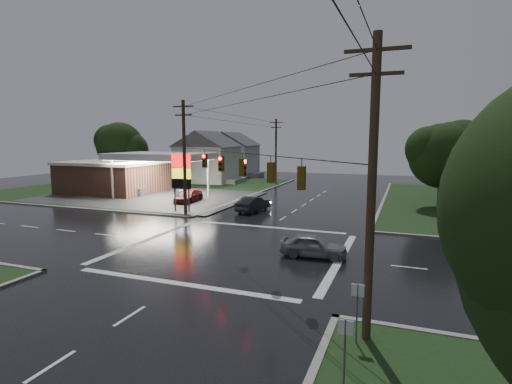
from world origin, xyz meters
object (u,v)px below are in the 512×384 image
(utility_pole_nw, at_px, (184,156))
(utility_pole_n, at_px, (276,150))
(house_near, at_px, (207,156))
(house_far, at_px, (231,153))
(gas_station, at_px, (120,174))
(car_pump, at_px, (189,196))
(car_crossing, at_px, (314,246))
(tree_ne_far, at_px, (462,148))
(car_north, at_px, (253,204))
(tree_ne_near, at_px, (444,156))
(tree_nw_behind, at_px, (121,146))
(utility_pole_se, at_px, (372,187))
(pylon_sign, at_px, (181,172))

(utility_pole_nw, bearing_deg, utility_pole_n, 90.00)
(utility_pole_n, relative_size, house_near, 0.95)
(utility_pole_n, distance_m, house_far, 16.00)
(gas_station, height_order, car_pump, gas_station)
(utility_pole_nw, distance_m, car_crossing, 18.25)
(tree_ne_far, distance_m, car_north, 29.95)
(house_near, relative_size, tree_ne_near, 1.23)
(car_pump, bearing_deg, tree_ne_far, 26.12)
(utility_pole_n, relative_size, house_far, 0.95)
(utility_pole_nw, height_order, tree_nw_behind, utility_pole_nw)
(gas_station, relative_size, car_crossing, 6.28)
(house_near, bearing_deg, car_north, -52.99)
(car_crossing, bearing_deg, tree_ne_near, -25.25)
(utility_pole_se, relative_size, tree_ne_near, 1.22)
(utility_pole_n, xyz_separation_m, tree_ne_far, (26.65, -4.01, 0.71))
(pylon_sign, height_order, house_near, house_near)
(pylon_sign, xyz_separation_m, utility_pole_nw, (1.00, -1.00, 1.71))
(gas_station, relative_size, utility_pole_nw, 2.38)
(house_near, bearing_deg, gas_station, -106.17)
(pylon_sign, xyz_separation_m, tree_ne_far, (27.65, 23.49, 2.17))
(house_near, bearing_deg, pylon_sign, -67.72)
(utility_pole_nw, relative_size, car_pump, 2.23)
(tree_nw_behind, xyz_separation_m, car_crossing, (39.18, -29.86, -5.47))
(utility_pole_n, xyz_separation_m, car_crossing, (14.84, -37.86, -4.76))
(utility_pole_nw, relative_size, house_near, 1.00)
(pylon_sign, height_order, tree_nw_behind, tree_nw_behind)
(utility_pole_nw, relative_size, house_far, 1.00)
(tree_nw_behind, xyz_separation_m, tree_ne_far, (50.99, 4.00, -0.00))
(tree_nw_behind, relative_size, car_north, 2.16)
(pylon_sign, relative_size, utility_pole_nw, 0.55)
(tree_ne_near, xyz_separation_m, tree_ne_far, (3.01, 12.00, 0.62))
(car_pump, bearing_deg, utility_pole_nw, -66.50)
(pylon_sign, distance_m, utility_pole_se, 28.34)
(gas_station, bearing_deg, tree_ne_far, 18.46)
(house_far, bearing_deg, gas_station, -97.50)
(utility_pole_se, height_order, house_far, utility_pole_se)
(house_near, bearing_deg, tree_ne_far, -3.01)
(utility_pole_n, distance_m, tree_ne_far, 26.96)
(pylon_sign, bearing_deg, gas_station, 148.78)
(pylon_sign, height_order, utility_pole_nw, utility_pole_nw)
(pylon_sign, relative_size, tree_nw_behind, 0.60)
(car_pump, bearing_deg, house_near, 107.06)
(utility_pole_se, xyz_separation_m, tree_nw_behind, (-43.34, 39.49, 0.46))
(tree_nw_behind, bearing_deg, car_pump, -33.81)
(house_near, xyz_separation_m, car_north, (17.03, -22.59, -3.64))
(tree_ne_far, bearing_deg, car_north, -135.66)
(utility_pole_n, distance_m, car_pump, 22.74)
(gas_station, height_order, tree_ne_far, tree_ne_far)
(tree_nw_behind, bearing_deg, house_far, 56.56)
(utility_pole_nw, distance_m, utility_pole_se, 26.87)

